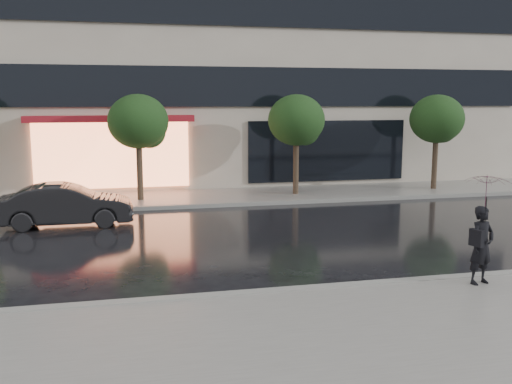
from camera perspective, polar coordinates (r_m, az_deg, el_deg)
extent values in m
plane|color=black|center=(12.37, 4.03, -8.59)|extent=(120.00, 120.00, 0.00)
cube|color=slate|center=(9.48, 9.90, -14.01)|extent=(60.00, 4.50, 0.12)
cube|color=slate|center=(22.10, -3.67, -0.48)|extent=(60.00, 3.50, 0.12)
cube|color=gray|center=(11.45, 5.51, -9.73)|extent=(60.00, 0.25, 0.14)
cube|color=gray|center=(20.40, -2.89, -1.27)|extent=(60.00, 0.25, 0.14)
cube|color=black|center=(23.47, -4.45, 10.47)|extent=(28.00, 0.12, 1.60)
cube|color=black|center=(23.75, -4.55, 18.21)|extent=(28.00, 0.12, 1.60)
cube|color=#FF8C59|center=(23.29, -14.16, 3.57)|extent=(6.00, 0.10, 2.60)
cube|color=maroon|center=(22.87, -14.32, 7.11)|extent=(6.40, 0.70, 0.25)
cube|color=black|center=(24.79, 7.16, 4.11)|extent=(7.00, 0.10, 2.60)
cylinder|color=#33261C|center=(21.44, -11.54, 1.85)|extent=(0.22, 0.22, 2.20)
ellipsoid|color=black|center=(21.28, -11.70, 6.93)|extent=(2.20, 2.20, 1.98)
sphere|color=black|center=(21.51, -10.61, 5.92)|extent=(1.20, 1.20, 1.20)
cylinder|color=#33261C|center=(22.38, 4.01, 2.32)|extent=(0.22, 0.22, 2.20)
ellipsoid|color=black|center=(22.23, 4.07, 7.19)|extent=(2.20, 2.20, 1.98)
sphere|color=black|center=(22.56, 4.88, 6.19)|extent=(1.20, 1.20, 1.20)
cylinder|color=#33261C|center=(24.79, 17.42, 2.59)|extent=(0.22, 0.22, 2.20)
ellipsoid|color=black|center=(24.65, 17.64, 6.98)|extent=(2.20, 2.20, 1.98)
sphere|color=black|center=(25.04, 18.15, 6.07)|extent=(1.20, 1.20, 1.20)
imported|color=black|center=(18.07, -18.42, -1.25)|extent=(3.92, 1.37, 1.29)
imported|color=black|center=(12.27, 21.65, -4.97)|extent=(0.66, 0.52, 1.58)
imported|color=#3A0A23|center=(12.11, 22.09, -0.21)|extent=(1.07, 1.08, 0.79)
cylinder|color=black|center=(12.19, 21.97, -2.29)|extent=(0.02, 0.02, 0.79)
cube|color=black|center=(12.02, 21.19, -4.30)|extent=(0.18, 0.31, 0.34)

